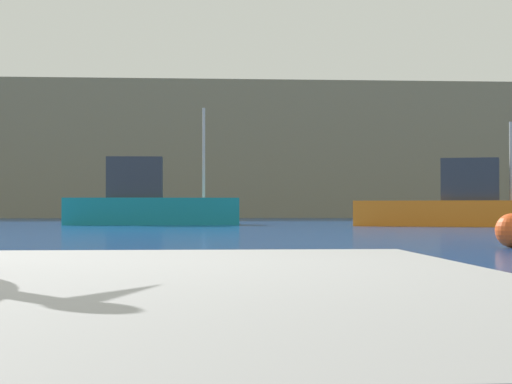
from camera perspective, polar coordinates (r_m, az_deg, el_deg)
name	(u,v)px	position (r m, az deg, el deg)	size (l,w,h in m)	color
hillside_backdrop	(178,156)	(67.34, -4.85, 2.25)	(140.00, 17.66, 8.82)	#7F755B
fishing_boat_orange	(457,204)	(37.10, 12.27, -0.76)	(7.79, 4.61, 4.05)	orange
fishing_boat_teal	(148,203)	(39.07, -6.69, -0.65)	(7.26, 1.96, 4.94)	teal
mooring_buoy	(512,230)	(18.81, 15.52, -2.30)	(0.68, 0.68, 0.68)	#E54C19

